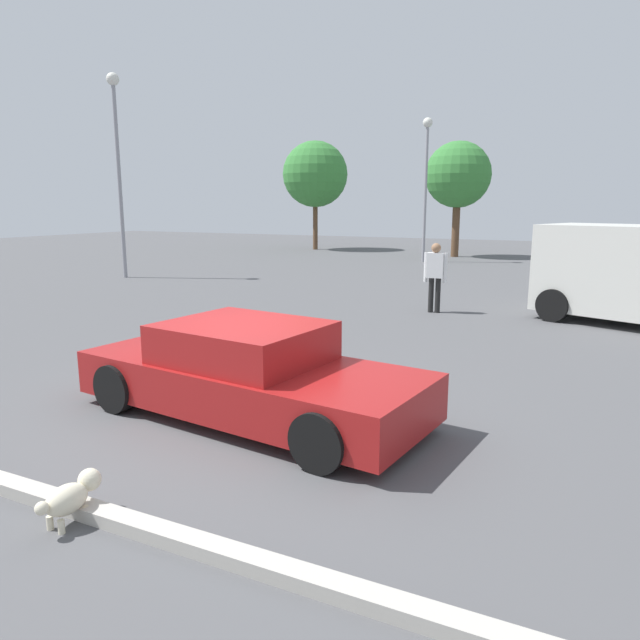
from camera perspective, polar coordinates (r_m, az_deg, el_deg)
The scene contains 9 objects.
ground_plane at distance 7.76m, azimuth -7.65°, elevation -8.90°, with size 80.00×80.00×0.00m, color #515154.
sedan_foreground at distance 7.42m, azimuth -7.00°, elevation -5.26°, with size 4.75×2.32×1.21m.
dog at distance 5.55m, azimuth -23.21°, elevation -15.57°, with size 0.25×0.66×0.40m.
pedestrian at distance 14.72m, azimuth 11.26°, elevation 4.72°, with size 0.57×0.28×1.73m.
parking_curb at distance 5.83m, azimuth -23.60°, elevation -16.21°, with size 9.07×0.20×0.12m, color #B7B2A8.
light_post_near at distance 22.78m, azimuth -19.32°, elevation 16.03°, with size 0.44×0.44×7.19m.
light_post_mid at distance 28.03m, azimuth 10.40°, elevation 14.69°, with size 0.44×0.44×6.54m.
tree_back_left at distance 31.08m, azimuth 13.40°, elevation 13.67°, with size 3.32×3.32×5.82m.
tree_back_center at distance 35.34m, azimuth -0.47°, elevation 14.11°, with size 3.84×3.84×6.35m.
Camera 1 is at (4.09, -6.03, 2.66)m, focal length 32.58 mm.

